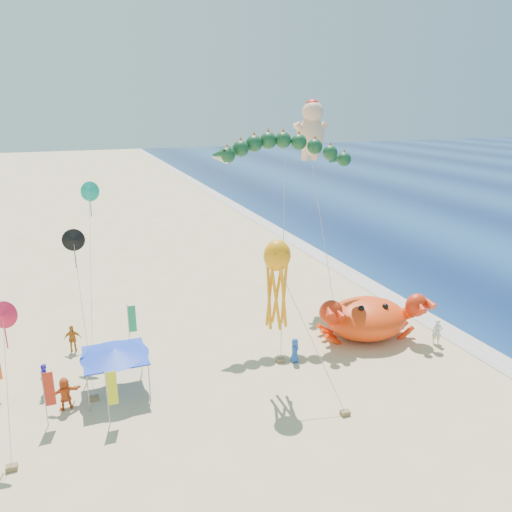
{
  "coord_description": "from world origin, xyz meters",
  "views": [
    {
      "loc": [
        -12.97,
        -27.01,
        16.07
      ],
      "look_at": [
        -2.0,
        2.0,
        6.5
      ],
      "focal_mm": 35.0,
      "sensor_mm": 36.0,
      "label": 1
    }
  ],
  "objects_px": {
    "crab_inflatable": "(368,317)",
    "octopus_kite": "(277,278)",
    "dragon_kite": "(283,154)",
    "cherub_kite": "(312,129)",
    "canopy_blue": "(115,352)"
  },
  "relations": [
    {
      "from": "cherub_kite",
      "to": "octopus_kite",
      "type": "bearing_deg",
      "value": -122.88
    },
    {
      "from": "dragon_kite",
      "to": "cherub_kite",
      "type": "bearing_deg",
      "value": 46.09
    },
    {
      "from": "octopus_kite",
      "to": "cherub_kite",
      "type": "bearing_deg",
      "value": 57.12
    },
    {
      "from": "dragon_kite",
      "to": "octopus_kite",
      "type": "xyz_separation_m",
      "value": [
        -4.02,
        -8.53,
        -5.95
      ]
    },
    {
      "from": "dragon_kite",
      "to": "octopus_kite",
      "type": "height_order",
      "value": "dragon_kite"
    },
    {
      "from": "dragon_kite",
      "to": "canopy_blue",
      "type": "bearing_deg",
      "value": -154.99
    },
    {
      "from": "canopy_blue",
      "to": "cherub_kite",
      "type": "bearing_deg",
      "value": 31.61
    },
    {
      "from": "dragon_kite",
      "to": "cherub_kite",
      "type": "distance_m",
      "value": 6.73
    },
    {
      "from": "cherub_kite",
      "to": "canopy_blue",
      "type": "bearing_deg",
      "value": -148.39
    },
    {
      "from": "crab_inflatable",
      "to": "dragon_kite",
      "type": "distance_m",
      "value": 13.02
    },
    {
      "from": "crab_inflatable",
      "to": "cherub_kite",
      "type": "xyz_separation_m",
      "value": [
        0.16,
        9.98,
        12.49
      ]
    },
    {
      "from": "crab_inflatable",
      "to": "octopus_kite",
      "type": "xyz_separation_m",
      "value": [
        -8.42,
        -3.3,
        5.12
      ]
    },
    {
      "from": "crab_inflatable",
      "to": "octopus_kite",
      "type": "distance_m",
      "value": 10.39
    },
    {
      "from": "dragon_kite",
      "to": "canopy_blue",
      "type": "height_order",
      "value": "dragon_kite"
    },
    {
      "from": "cherub_kite",
      "to": "octopus_kite",
      "type": "xyz_separation_m",
      "value": [
        -8.58,
        -13.28,
        -7.37
      ]
    }
  ]
}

